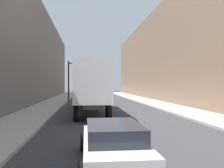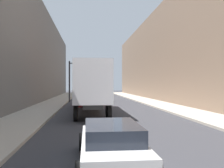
# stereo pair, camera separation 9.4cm
# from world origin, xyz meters

# --- Properties ---
(sidewalk_right) EXTENTS (3.21, 80.00, 0.15)m
(sidewalk_right) POSITION_xyz_m (6.23, 30.00, 0.07)
(sidewalk_right) COLOR #B2A899
(sidewalk_right) RESTS_ON ground
(sidewalk_left) EXTENTS (3.21, 80.00, 0.15)m
(sidewalk_left) POSITION_xyz_m (-6.23, 30.00, 0.07)
(sidewalk_left) COLOR #B2A899
(sidewalk_left) RESTS_ON ground
(building_right) EXTENTS (6.00, 80.00, 13.40)m
(building_right) POSITION_xyz_m (10.83, 30.00, 6.70)
(building_right) COLOR #846B56
(building_right) RESTS_ON ground
(building_left) EXTENTS (6.00, 80.00, 13.17)m
(building_left) POSITION_xyz_m (-10.83, 30.00, 6.59)
(building_left) COLOR #66605B
(building_left) RESTS_ON ground
(semi_truck) EXTENTS (2.48, 13.15, 3.96)m
(semi_truck) POSITION_xyz_m (-1.78, 21.76, 2.27)
(semi_truck) COLOR silver
(semi_truck) RESTS_ON ground
(sedan_car) EXTENTS (1.96, 4.54, 1.24)m
(sedan_car) POSITION_xyz_m (-1.46, 7.51, 0.61)
(sedan_car) COLOR silver
(sedan_car) RESTS_ON ground
(traffic_signal_gantry) EXTENTS (5.58, 0.35, 5.53)m
(traffic_signal_gantry) POSITION_xyz_m (-2.91, 34.36, 3.96)
(traffic_signal_gantry) COLOR black
(traffic_signal_gantry) RESTS_ON ground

